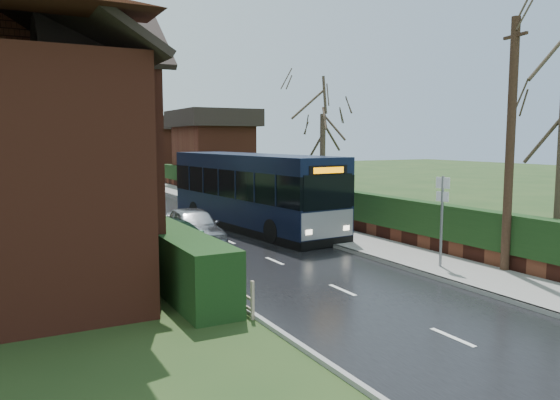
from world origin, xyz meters
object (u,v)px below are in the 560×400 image
car_green (173,240)px  telegraph_pole (510,147)px  bus (252,192)px  bus_stop_sign (442,209)px  car_silver (193,227)px

car_green → telegraph_pole: size_ratio=0.60×
bus → bus_stop_sign: bearing=-85.4°
bus_stop_sign → telegraph_pole: (1.41, -1.24, 1.90)m
car_silver → telegraph_pole: telegraph_pole is taller
bus_stop_sign → telegraph_pole: telegraph_pole is taller
bus → car_silver: (-3.70, -2.60, -0.95)m
bus_stop_sign → car_silver: bearing=111.0°
car_green → telegraph_pole: bearing=-52.4°
car_green → bus_stop_sign: 8.90m
bus_stop_sign → telegraph_pole: bearing=-56.8°
car_silver → bus_stop_sign: size_ratio=1.46×
bus → telegraph_pole: (3.21, -11.27, 2.17)m
car_silver → car_green: 2.34m
car_silver → car_green: car_silver is taller
telegraph_pole → car_green: bearing=153.4°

